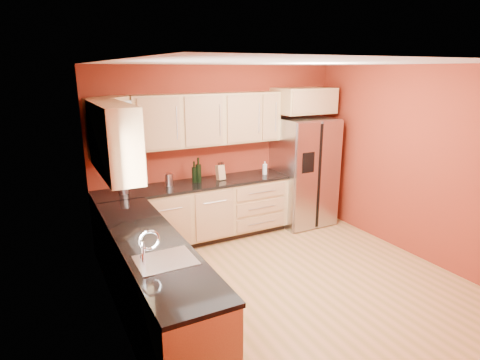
# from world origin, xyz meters

# --- Properties ---
(floor) EXTENTS (4.00, 4.00, 0.00)m
(floor) POSITION_xyz_m (0.00, 0.00, 0.00)
(floor) COLOR #A17B3E
(floor) RESTS_ON ground
(ceiling) EXTENTS (4.00, 4.00, 0.00)m
(ceiling) POSITION_xyz_m (0.00, 0.00, 2.60)
(ceiling) COLOR silver
(ceiling) RESTS_ON wall_back
(wall_back) EXTENTS (4.00, 0.04, 2.60)m
(wall_back) POSITION_xyz_m (0.00, 2.00, 1.30)
(wall_back) COLOR maroon
(wall_back) RESTS_ON floor
(wall_front) EXTENTS (4.00, 0.04, 2.60)m
(wall_front) POSITION_xyz_m (0.00, -2.00, 1.30)
(wall_front) COLOR maroon
(wall_front) RESTS_ON floor
(wall_left) EXTENTS (0.04, 4.00, 2.60)m
(wall_left) POSITION_xyz_m (-2.00, 0.00, 1.30)
(wall_left) COLOR maroon
(wall_left) RESTS_ON floor
(wall_right) EXTENTS (0.04, 4.00, 2.60)m
(wall_right) POSITION_xyz_m (2.00, 0.00, 1.30)
(wall_right) COLOR maroon
(wall_right) RESTS_ON floor
(base_cabinets_back) EXTENTS (2.90, 0.60, 0.88)m
(base_cabinets_back) POSITION_xyz_m (-0.55, 1.70, 0.44)
(base_cabinets_back) COLOR tan
(base_cabinets_back) RESTS_ON floor
(base_cabinets_left) EXTENTS (0.60, 2.80, 0.88)m
(base_cabinets_left) POSITION_xyz_m (-1.70, 0.00, 0.44)
(base_cabinets_left) COLOR tan
(base_cabinets_left) RESTS_ON floor
(countertop_back) EXTENTS (2.90, 0.62, 0.04)m
(countertop_back) POSITION_xyz_m (-0.55, 1.69, 0.90)
(countertop_back) COLOR black
(countertop_back) RESTS_ON base_cabinets_back
(countertop_left) EXTENTS (0.62, 2.80, 0.04)m
(countertop_left) POSITION_xyz_m (-1.69, 0.00, 0.90)
(countertop_left) COLOR black
(countertop_left) RESTS_ON base_cabinets_left
(upper_cabinets_back) EXTENTS (2.30, 0.33, 0.75)m
(upper_cabinets_back) POSITION_xyz_m (-0.25, 1.83, 1.83)
(upper_cabinets_back) COLOR tan
(upper_cabinets_back) RESTS_ON wall_back
(upper_cabinets_left) EXTENTS (0.33, 1.35, 0.75)m
(upper_cabinets_left) POSITION_xyz_m (-1.83, 0.72, 1.83)
(upper_cabinets_left) COLOR tan
(upper_cabinets_left) RESTS_ON wall_left
(corner_upper_cabinet) EXTENTS (0.67, 0.67, 0.75)m
(corner_upper_cabinet) POSITION_xyz_m (-1.67, 1.67, 1.83)
(corner_upper_cabinet) COLOR tan
(corner_upper_cabinet) RESTS_ON wall_back
(over_fridge_cabinet) EXTENTS (0.92, 0.60, 0.40)m
(over_fridge_cabinet) POSITION_xyz_m (1.35, 1.70, 2.05)
(over_fridge_cabinet) COLOR tan
(over_fridge_cabinet) RESTS_ON wall_back
(refrigerator) EXTENTS (0.90, 0.75, 1.78)m
(refrigerator) POSITION_xyz_m (1.35, 1.62, 0.89)
(refrigerator) COLOR silver
(refrigerator) RESTS_ON floor
(window) EXTENTS (0.03, 0.90, 1.00)m
(window) POSITION_xyz_m (-1.98, -0.50, 1.55)
(window) COLOR white
(window) RESTS_ON wall_left
(sink_faucet) EXTENTS (0.50, 0.42, 0.30)m
(sink_faucet) POSITION_xyz_m (-1.69, -0.50, 1.07)
(sink_faucet) COLOR white
(sink_faucet) RESTS_ON countertop_left
(canister_left) EXTENTS (0.14, 0.14, 0.20)m
(canister_left) POSITION_xyz_m (-1.59, 1.66, 1.02)
(canister_left) COLOR silver
(canister_left) RESTS_ON countertop_back
(canister_right) EXTENTS (0.14, 0.14, 0.17)m
(canister_right) POSITION_xyz_m (-0.93, 1.75, 1.01)
(canister_right) COLOR silver
(canister_right) RESTS_ON countertop_back
(wine_bottle_a) EXTENTS (0.09, 0.09, 0.32)m
(wine_bottle_a) POSITION_xyz_m (-0.54, 1.74, 1.08)
(wine_bottle_a) COLOR black
(wine_bottle_a) RESTS_ON countertop_back
(wine_bottle_b) EXTENTS (0.09, 0.09, 0.37)m
(wine_bottle_b) POSITION_xyz_m (-0.48, 1.73, 1.10)
(wine_bottle_b) COLOR black
(wine_bottle_b) RESTS_ON countertop_back
(knife_block) EXTENTS (0.12, 0.11, 0.22)m
(knife_block) POSITION_xyz_m (-0.13, 1.71, 1.03)
(knife_block) COLOR tan
(knife_block) RESTS_ON countertop_back
(soap_dispenser) EXTENTS (0.09, 0.09, 0.21)m
(soap_dispenser) POSITION_xyz_m (0.62, 1.66, 1.03)
(soap_dispenser) COLOR silver
(soap_dispenser) RESTS_ON countertop_back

